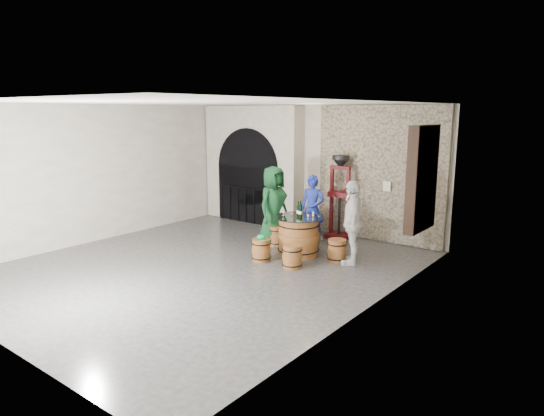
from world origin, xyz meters
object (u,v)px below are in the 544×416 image
Objects in this scene: person_green at (273,205)px; wine_bottle_left at (298,210)px; wine_bottle_right at (301,210)px; barrel_stool_right at (337,250)px; side_barrel at (310,222)px; barrel_stool_near_right at (292,257)px; person_blue at (312,209)px; barrel_stool_far at (310,235)px; wine_bottle_center at (300,211)px; barrel_table at (298,236)px; barrel_stool_left at (277,235)px; barrel_stool_near_left at (261,250)px; corking_press at (340,191)px; person_white at (352,223)px.

person_green is 5.61× the size of wine_bottle_left.
barrel_stool_right is at bearing 1.30° from wine_bottle_right.
person_green is 2.73× the size of side_barrel.
wine_bottle_left is at bearing -90.43° from wine_bottle_right.
barrel_stool_near_right is at bearing -129.82° from person_green.
person_blue is 4.90× the size of wine_bottle_right.
wine_bottle_left is at bearing -73.30° from barrel_stool_far.
person_green is 5.61× the size of wine_bottle_center.
barrel_table is 0.56m from wine_bottle_right.
wine_bottle_right reaches higher than barrel_stool_right.
barrel_stool_near_left is (0.45, -1.13, 0.00)m from barrel_stool_left.
corking_press is at bearing -33.64° from person_green.
barrel_stool_left is at bearing 111.75° from barrel_stool_near_left.
barrel_stool_near_right is 1.93m from person_green.
barrel_stool_left is at bearing -123.71° from person_white.
barrel_stool_right is 1.18m from wine_bottle_left.
barrel_stool_near_left is (-1.27, -0.92, 0.00)m from barrel_stool_right.
person_blue is 0.79× the size of corking_press.
barrel_stool_near_left is 0.29× the size of person_blue.
barrel_stool_left is 1.00× the size of barrel_stool_right.
barrel_table is 0.69× the size of person_blue.
person_green is at bearing 158.66° from barrel_stool_left.
corking_press is (0.31, 0.71, 0.38)m from person_blue.
barrel_table is 0.64× the size of person_white.
barrel_stool_near_right is at bearing -64.23° from side_barrel.
wine_bottle_left is (0.25, -0.84, 0.75)m from barrel_stool_far.
wine_bottle_center is (0.44, 0.77, 0.75)m from barrel_stool_near_left.
person_blue is 1.17m from wine_bottle_center.
barrel_stool_near_right is at bearing -62.59° from wine_bottle_left.
barrel_table is 0.91m from barrel_stool_near_left.
barrel_stool_left is at bearing 173.01° from barrel_stool_right.
barrel_table is at bearing 151.54° from wine_bottle_center.
person_blue is at bearing 55.49° from barrel_stool_left.
person_green is at bearing 159.05° from wine_bottle_left.
wine_bottle_left is at bearing 66.41° from barrel_stool_near_left.
wine_bottle_right is at bearing 68.24° from barrel_stool_near_left.
person_white is 2.04m from corking_press.
wine_bottle_right is (0.31, -0.96, 0.18)m from person_blue.
barrel_stool_near_left is at bearing -111.76° from wine_bottle_right.
barrel_stool_far is 1.15m from wine_bottle_left.
person_green is at bearing -147.72° from person_blue.
barrel_stool_right is 1.57m from barrel_stool_near_left.
corking_press is at bearing 14.80° from side_barrel.
barrel_stool_right is at bearing 10.26° from wine_bottle_center.
barrel_stool_far is 1.37m from barrel_stool_right.
barrel_stool_right and barrel_stool_near_right have the same top height.
barrel_stool_near_left is 0.27× the size of person_white.
barrel_stool_near_left is at bearing -68.25° from barrel_stool_left.
side_barrel is (-1.63, 1.46, 0.10)m from barrel_stool_right.
person_green is (-0.59, 1.19, 0.68)m from barrel_stool_near_left.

